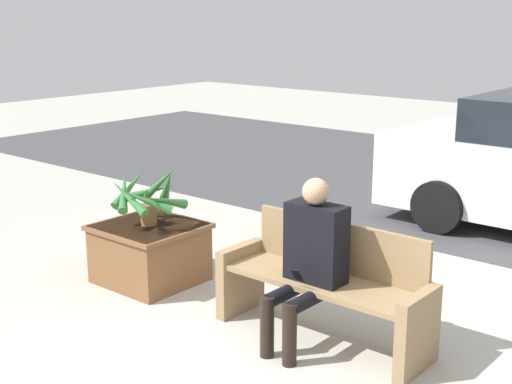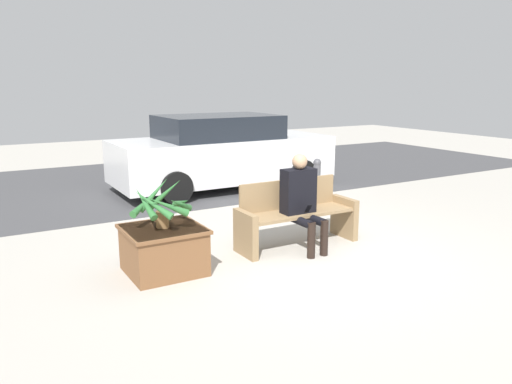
{
  "view_description": "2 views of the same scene",
  "coord_description": "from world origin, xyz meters",
  "px_view_note": "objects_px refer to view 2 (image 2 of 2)",
  "views": [
    {
      "loc": [
        2.93,
        -3.66,
        2.44
      ],
      "look_at": [
        -0.84,
        0.84,
        0.95
      ],
      "focal_mm": 50.0,
      "sensor_mm": 36.0,
      "label": 1
    },
    {
      "loc": [
        -3.68,
        -4.82,
        2.18
      ],
      "look_at": [
        -0.48,
        0.69,
        0.78
      ],
      "focal_mm": 35.0,
      "sensor_mm": 36.0,
      "label": 2
    }
  ],
  "objects_px": {
    "bench": "(296,215)",
    "potted_plant": "(161,204)",
    "person_seated": "(302,197)",
    "parked_car": "(222,152)",
    "planter_box": "(164,248)",
    "bollard_post": "(317,178)"
  },
  "relations": [
    {
      "from": "bench",
      "to": "potted_plant",
      "type": "height_order",
      "value": "potted_plant"
    },
    {
      "from": "person_seated",
      "to": "parked_car",
      "type": "relative_size",
      "value": 0.28
    },
    {
      "from": "bench",
      "to": "potted_plant",
      "type": "xyz_separation_m",
      "value": [
        -1.92,
        -0.08,
        0.41
      ]
    },
    {
      "from": "planter_box",
      "to": "bollard_post",
      "type": "height_order",
      "value": "bollard_post"
    },
    {
      "from": "planter_box",
      "to": "parked_car",
      "type": "height_order",
      "value": "parked_car"
    },
    {
      "from": "parked_car",
      "to": "potted_plant",
      "type": "bearing_deg",
      "value": -124.49
    },
    {
      "from": "potted_plant",
      "to": "bollard_post",
      "type": "bearing_deg",
      "value": 28.71
    },
    {
      "from": "potted_plant",
      "to": "parked_car",
      "type": "distance_m",
      "value": 4.87
    },
    {
      "from": "bench",
      "to": "person_seated",
      "type": "height_order",
      "value": "person_seated"
    },
    {
      "from": "bollard_post",
      "to": "person_seated",
      "type": "bearing_deg",
      "value": -131.08
    },
    {
      "from": "person_seated",
      "to": "potted_plant",
      "type": "height_order",
      "value": "person_seated"
    },
    {
      "from": "bench",
      "to": "parked_car",
      "type": "height_order",
      "value": "parked_car"
    },
    {
      "from": "potted_plant",
      "to": "person_seated",
      "type": "bearing_deg",
      "value": -2.87
    },
    {
      "from": "bench",
      "to": "potted_plant",
      "type": "relative_size",
      "value": 2.3
    },
    {
      "from": "bench",
      "to": "planter_box",
      "type": "height_order",
      "value": "bench"
    },
    {
      "from": "parked_car",
      "to": "planter_box",
      "type": "bearing_deg",
      "value": -124.47
    },
    {
      "from": "person_seated",
      "to": "bollard_post",
      "type": "xyz_separation_m",
      "value": [
        1.88,
        2.16,
        -0.29
      ]
    },
    {
      "from": "bench",
      "to": "bollard_post",
      "type": "height_order",
      "value": "bench"
    },
    {
      "from": "bollard_post",
      "to": "bench",
      "type": "bearing_deg",
      "value": -133.03
    },
    {
      "from": "bench",
      "to": "person_seated",
      "type": "bearing_deg",
      "value": -99.55
    },
    {
      "from": "potted_plant",
      "to": "bollard_post",
      "type": "height_order",
      "value": "potted_plant"
    },
    {
      "from": "potted_plant",
      "to": "bollard_post",
      "type": "distance_m",
      "value": 4.32
    }
  ]
}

